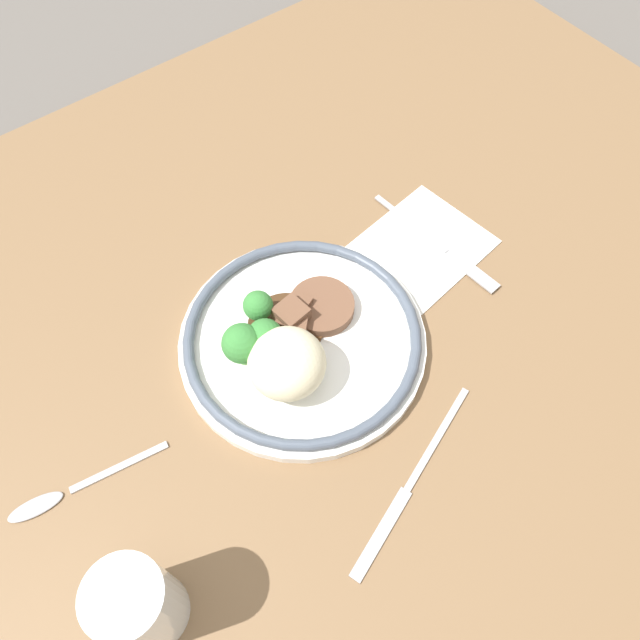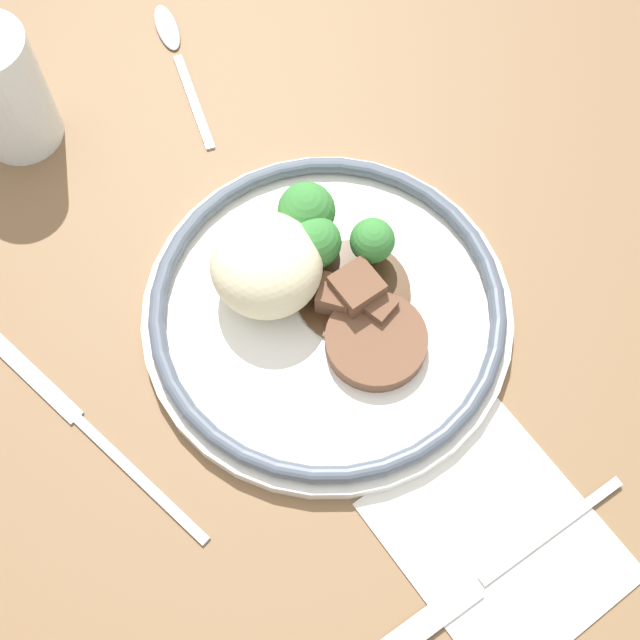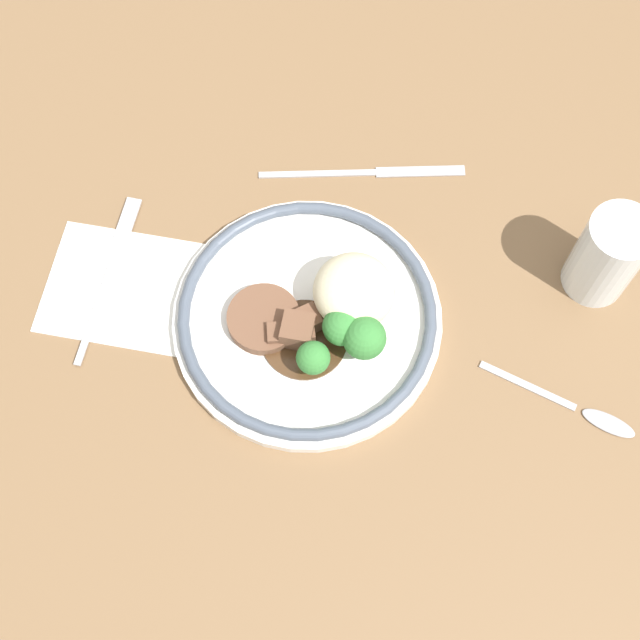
{
  "view_description": "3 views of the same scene",
  "coord_description": "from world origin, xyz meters",
  "px_view_note": "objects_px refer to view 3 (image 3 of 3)",
  "views": [
    {
      "loc": [
        0.14,
        0.26,
        0.64
      ],
      "look_at": [
        -0.06,
        -0.01,
        0.07
      ],
      "focal_mm": 35.0,
      "sensor_mm": 36.0,
      "label": 1
    },
    {
      "loc": [
        -0.27,
        0.13,
        0.63
      ],
      "look_at": [
        -0.05,
        0.01,
        0.08
      ],
      "focal_mm": 50.0,
      "sensor_mm": 36.0,
      "label": 2
    },
    {
      "loc": [
        0.08,
        -0.33,
        0.86
      ],
      "look_at": [
        -0.02,
        -0.01,
        0.07
      ],
      "focal_mm": 50.0,
      "sensor_mm": 36.0,
      "label": 3
    }
  ],
  "objects_px": {
    "knife": "(370,173)",
    "spoon": "(588,414)",
    "juice_glass": "(606,257)",
    "fork": "(113,262)",
    "plate": "(317,316)"
  },
  "relations": [
    {
      "from": "knife",
      "to": "spoon",
      "type": "distance_m",
      "value": 0.34
    },
    {
      "from": "juice_glass",
      "to": "spoon",
      "type": "distance_m",
      "value": 0.15
    },
    {
      "from": "fork",
      "to": "knife",
      "type": "relative_size",
      "value": 0.91
    },
    {
      "from": "plate",
      "to": "fork",
      "type": "bearing_deg",
      "value": 179.94
    },
    {
      "from": "plate",
      "to": "spoon",
      "type": "bearing_deg",
      "value": -2.13
    },
    {
      "from": "juice_glass",
      "to": "spoon",
      "type": "relative_size",
      "value": 0.66
    },
    {
      "from": "spoon",
      "to": "fork",
      "type": "bearing_deg",
      "value": -171.88
    },
    {
      "from": "plate",
      "to": "juice_glass",
      "type": "distance_m",
      "value": 0.29
    },
    {
      "from": "juice_glass",
      "to": "knife",
      "type": "height_order",
      "value": "juice_glass"
    },
    {
      "from": "juice_glass",
      "to": "fork",
      "type": "distance_m",
      "value": 0.49
    },
    {
      "from": "juice_glass",
      "to": "knife",
      "type": "distance_m",
      "value": 0.26
    },
    {
      "from": "plate",
      "to": "fork",
      "type": "relative_size",
      "value": 1.39
    },
    {
      "from": "juice_glass",
      "to": "fork",
      "type": "relative_size",
      "value": 0.55
    },
    {
      "from": "juice_glass",
      "to": "fork",
      "type": "xyz_separation_m",
      "value": [
        -0.47,
        -0.13,
        -0.05
      ]
    },
    {
      "from": "plate",
      "to": "fork",
      "type": "height_order",
      "value": "plate"
    }
  ]
}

